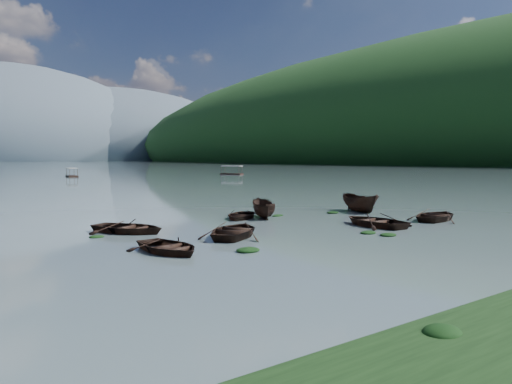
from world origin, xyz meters
TOP-DOWN VIEW (x-y plane):
  - ground_plane at (0.00, 0.00)m, footprint 2400.00×2400.00m
  - right_hill_far at (460.00, 220.00)m, footprint 520.00×1200.00m
  - haze_mtn_c at (140.00, 900.00)m, footprint 520.00×520.00m
  - haze_mtn_d at (320.00, 900.00)m, footprint 520.00×520.00m
  - rowboat_0 at (-12.17, 3.03)m, footprint 3.49×4.67m
  - rowboat_1 at (-6.65, 5.18)m, footprint 6.27×6.12m
  - rowboat_3 at (3.61, 3.19)m, footprint 4.05×5.40m
  - rowboat_4 at (9.95, 2.51)m, footprint 5.78×4.81m
  - rowboat_5 at (9.60, 9.73)m, footprint 3.15×5.13m
  - rowboat_6 at (-11.20, 10.38)m, footprint 5.50×6.02m
  - rowboat_7 at (-1.38, 12.10)m, footprint 5.17×5.04m
  - rowboat_8 at (0.26, 11.42)m, footprint 3.42×4.48m
  - weed_clump_0 at (-8.90, 0.79)m, footprint 1.26×1.03m
  - weed_clump_1 at (0.52, 1.12)m, footprint 1.06×0.85m
  - weed_clump_2 at (0.79, -0.20)m, footprint 1.10×0.88m
  - weed_clump_3 at (1.72, 11.56)m, footprint 0.78×0.66m
  - weed_clump_4 at (4.87, 3.77)m, footprint 1.16×0.92m
  - weed_clump_5 at (-13.43, 9.75)m, footprint 0.89×0.72m
  - weed_clump_6 at (2.13, 11.82)m, footprint 0.84×0.70m
  - weed_clump_7 at (6.93, 10.41)m, footprint 1.08×0.87m
  - pontoon_centre at (13.59, 105.00)m, footprint 2.93×5.63m
  - pontoon_right at (53.97, 95.15)m, footprint 5.25×6.51m

SIDE VIEW (x-z plane):
  - ground_plane at x=0.00m, z-range 0.00..0.00m
  - right_hill_far at x=460.00m, z-range -95.00..95.00m
  - haze_mtn_c at x=140.00m, z-range -130.00..130.00m
  - haze_mtn_d at x=320.00m, z-range -110.00..110.00m
  - rowboat_0 at x=-12.17m, z-range -0.46..0.46m
  - rowboat_1 at x=-6.65m, z-range -0.53..0.53m
  - rowboat_3 at x=3.61m, z-range -0.53..0.53m
  - rowboat_4 at x=9.95m, z-range -0.52..0.52m
  - rowboat_5 at x=9.60m, z-range -0.93..0.93m
  - rowboat_6 at x=-11.20m, z-range -0.51..0.51m
  - rowboat_7 at x=-1.38m, z-range -0.44..0.44m
  - rowboat_8 at x=0.26m, z-range -0.82..0.82m
  - weed_clump_0 at x=-8.90m, z-range -0.14..0.14m
  - weed_clump_1 at x=0.52m, z-range -0.12..0.12m
  - weed_clump_2 at x=0.79m, z-range -0.12..0.12m
  - weed_clump_3 at x=1.72m, z-range -0.09..0.09m
  - weed_clump_4 at x=4.87m, z-range -0.12..0.12m
  - weed_clump_5 at x=-13.43m, z-range -0.09..0.09m
  - weed_clump_6 at x=2.13m, z-range -0.09..0.09m
  - weed_clump_7 at x=6.93m, z-range -0.12..0.12m
  - pontoon_centre at x=13.59m, z-range -1.03..1.03m
  - pontoon_right at x=53.97m, z-range -1.16..1.16m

